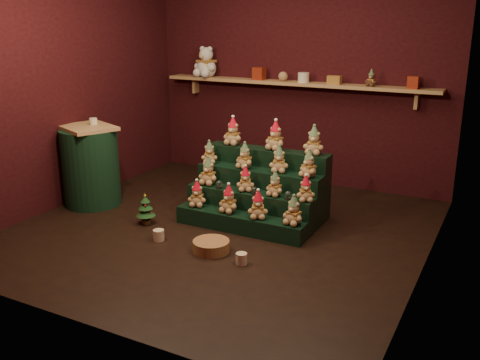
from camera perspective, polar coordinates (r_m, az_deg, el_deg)
The scene contains 41 objects.
ground at distance 5.53m, azimuth -2.03°, elevation -5.26°, with size 4.00×4.00×0.00m, color black.
back_wall at distance 7.01m, azimuth 6.32°, elevation 11.18°, with size 4.00×0.10×2.80m, color black.
front_wall at distance 3.57m, azimuth -18.85°, elevation 4.93°, with size 4.00×0.10×2.80m, color black.
left_wall at distance 6.43m, azimuth -18.49°, elevation 9.93°, with size 0.10×4.00×2.80m, color black.
right_wall at distance 4.52m, azimuth 21.15°, elevation 7.07°, with size 0.10×4.00×2.80m, color black.
back_shelf at distance 6.86m, azimuth 5.74°, elevation 10.19°, with size 3.60×0.26×0.24m.
riser_tier_front at distance 5.45m, azimuth -0.03°, elevation -4.57°, with size 1.40×0.22×0.18m, color black.
riser_tier_midfront at distance 5.60m, azimuth 1.01°, elevation -2.99°, with size 1.40×0.22×0.36m, color black.
riser_tier_midback at distance 5.76m, azimuth 2.00°, elevation -1.49°, with size 1.40×0.22×0.54m, color black.
riser_tier_back at distance 5.92m, azimuth 2.94°, elevation -0.06°, with size 1.40×0.22×0.72m, color black.
teddy_0 at distance 5.63m, azimuth -4.60°, elevation -1.46°, with size 0.20×0.18×0.28m, color tan, non-canonical shape.
teddy_1 at distance 5.43m, azimuth -1.21°, elevation -2.01°, with size 0.21×0.19×0.29m, color tan, non-canonical shape.
teddy_2 at distance 5.27m, azimuth 1.93°, elevation -2.65°, with size 0.20×0.18×0.28m, color tan, non-canonical shape.
teddy_3 at distance 5.14m, azimuth 5.74°, elevation -3.22°, with size 0.21×0.19×0.29m, color tan, non-canonical shape.
teddy_4 at distance 5.75m, azimuth -3.40°, elevation 0.98°, with size 0.22×0.19×0.30m, color tan, non-canonical shape.
teddy_5 at distance 5.53m, azimuth 0.58°, elevation 0.12°, with size 0.19×0.17×0.26m, color tan, non-canonical shape.
teddy_6 at distance 5.38m, azimuth 3.76°, elevation -0.40°, with size 0.18×0.16×0.26m, color tan, non-canonical shape.
teddy_7 at distance 5.25m, azimuth 7.01°, elevation -0.93°, with size 0.18×0.16×0.25m, color tan, non-canonical shape.
teddy_8 at distance 5.91m, azimuth -3.29°, elevation 2.98°, with size 0.18×0.16×0.25m, color tan, non-canonical shape.
teddy_9 at distance 5.70m, azimuth 0.52°, elevation 2.62°, with size 0.20×0.18×0.28m, color tan, non-canonical shape.
teddy_10 at distance 5.57m, azimuth 4.19°, elevation 2.24°, with size 0.20×0.18×0.28m, color tan, non-canonical shape.
teddy_11 at distance 5.42m, azimuth 7.37°, elevation 1.73°, with size 0.20×0.18×0.28m, color tan, non-canonical shape.
teddy_12 at distance 5.99m, azimuth -0.74°, elevation 5.22°, with size 0.22×0.20×0.31m, color tan, non-canonical shape.
teddy_13 at distance 5.76m, azimuth 3.82°, elevation 4.75°, with size 0.22×0.20×0.31m, color tan, non-canonical shape.
teddy_14 at distance 5.61m, azimuth 7.89°, elevation 4.23°, with size 0.22×0.19×0.30m, color tan, non-canonical shape.
snow_globe_a at distance 5.63m, azimuth -2.23°, elevation -0.48°, with size 0.07×0.07×0.09m.
snow_globe_b at distance 5.44m, azimuth 1.53°, elevation -1.13°, with size 0.06×0.06×0.08m.
snow_globe_c at distance 5.30m, azimuth 5.14°, elevation -1.66°, with size 0.07×0.07×0.09m.
side_table at distance 6.37m, azimuth -15.63°, elevation 1.45°, with size 0.75×0.70×0.93m.
table_ornament at distance 6.33m, azimuth -15.38°, elevation 6.07°, with size 0.09×0.09×0.07m, color beige.
mini_christmas_tree at distance 5.70m, azimuth -10.03°, elevation -3.05°, with size 0.20×0.20×0.34m.
mug_left at distance 5.30m, azimuth -8.67°, elevation -5.84°, with size 0.11×0.11×0.11m, color beige.
mug_right at distance 4.76m, azimuth 0.15°, elevation -8.38°, with size 0.10×0.10×0.10m, color beige.
wicker_basket at distance 5.01m, azimuth -3.09°, elevation -7.05°, with size 0.34×0.34×0.11m, color #94643B.
white_bear at distance 7.37m, azimuth -3.63°, elevation 12.88°, with size 0.36×0.33×0.51m, color silver, non-canonical shape.
brown_bear at distance 6.51m, azimuth 13.82°, elevation 10.51°, with size 0.14×0.12×0.19m, color #4B2919, non-canonical shape.
gift_tin_red_a at distance 7.02m, azimuth 2.06°, elevation 11.28°, with size 0.14×0.14×0.16m, color #9B2E17.
gift_tin_cream at distance 6.78m, azimuth 6.79°, elevation 10.81°, with size 0.14×0.14×0.12m, color beige.
gift_tin_red_b at distance 6.43m, azimuth 18.01°, elevation 9.88°, with size 0.12×0.12×0.14m, color #9B2E17.
shelf_plush_ball at distance 6.88m, azimuth 4.61°, elevation 10.96°, with size 0.12×0.12×0.12m, color tan.
scarf_gift_box at distance 6.65m, azimuth 10.03°, elevation 10.47°, with size 0.16×0.10×0.10m, color orange.
Camera 1 is at (2.55, -4.44, 2.08)m, focal length 40.00 mm.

